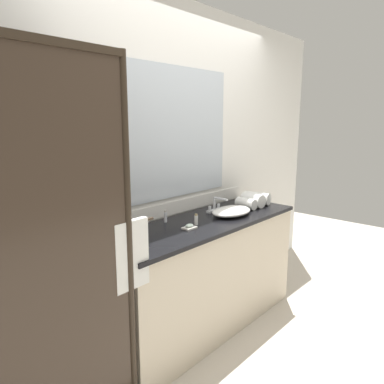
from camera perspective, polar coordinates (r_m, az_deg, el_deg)
ground_plane at (r=3.17m, az=1.94°, el=-20.44°), size 8.00×8.00×0.00m
wall_back_with_mirror at (r=2.95m, az=-3.03°, el=4.28°), size 4.40×0.06×2.60m
vanity_cabinet at (r=2.96m, az=1.85°, el=-12.94°), size 1.80×0.58×0.90m
shower_enclosure at (r=1.85m, az=-19.63°, el=-9.69°), size 1.20×0.59×2.00m
sink_basin at (r=2.97m, az=6.28°, el=-3.05°), size 0.39×0.26×0.07m
faucet at (r=3.06m, az=3.76°, el=-2.32°), size 0.17×0.16×0.13m
soap_dish at (r=2.59m, az=-0.43°, el=-5.55°), size 0.10×0.07×0.04m
amenity_bottle_conditioner at (r=2.75m, az=-4.26°, el=-3.92°), size 0.02×0.02×0.09m
amenity_bottle_lotion at (r=2.68m, az=0.66°, el=-4.42°), size 0.03×0.03×0.08m
rolled_towel_near_edge at (r=3.39m, az=10.25°, el=-0.97°), size 0.15×0.25×0.11m
rolled_towel_middle at (r=3.29m, az=9.63°, el=-1.27°), size 0.14×0.22×0.12m
rolled_towel_far_edge at (r=3.20m, az=8.60°, el=-1.81°), size 0.11×0.19×0.10m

